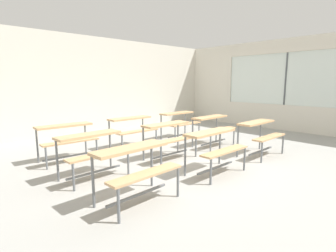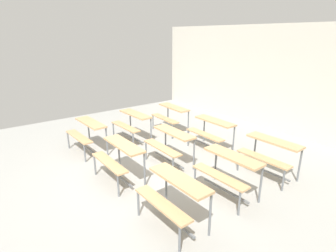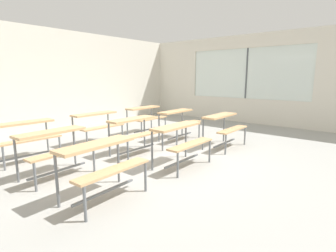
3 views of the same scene
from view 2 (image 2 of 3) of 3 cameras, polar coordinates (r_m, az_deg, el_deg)
The scene contains 11 objects.
ground at distance 5.66m, azimuth -4.00°, elevation -10.33°, with size 10.00×9.00×0.05m, color #9E9E99.
wall_back at distance 8.37m, azimuth 22.90°, elevation 8.89°, with size 10.00×0.12×3.00m, color silver.
desk_bench_r0c0 at distance 6.74m, azimuth -16.68°, elevation -0.76°, with size 1.13×0.64×0.74m.
desk_bench_r0c1 at distance 5.27m, azimuth -10.26°, elevation -5.73°, with size 1.11×0.60×0.74m.
desk_bench_r0c2 at distance 4.03m, azimuth 1.18°, elevation -13.58°, with size 1.11×0.61×0.74m.
desk_bench_r1c0 at distance 7.21m, azimuth -7.56°, elevation 1.17°, with size 1.13×0.64×0.74m.
desk_bench_r1c1 at distance 5.83m, azimuth 0.42°, elevation -2.97°, with size 1.10×0.59×0.74m.
desk_bench_r1c2 at distance 4.83m, azimuth 12.55°, elevation -8.24°, with size 1.12×0.62×0.74m.
desk_bench_r2c0 at distance 7.82m, azimuth 0.59°, elevation 2.72°, with size 1.12×0.63×0.74m.
desk_bench_r2c1 at distance 6.66m, azimuth 9.10°, elevation -0.40°, with size 1.10×0.59×0.74m.
desk_bench_r2c2 at distance 5.72m, azimuth 20.67°, elevation -4.69°, with size 1.11×0.62×0.74m.
Camera 2 is at (4.19, -2.64, 2.72)m, focal length 29.02 mm.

